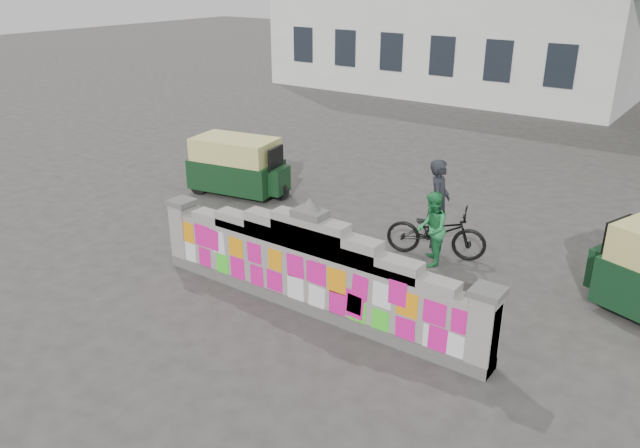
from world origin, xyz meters
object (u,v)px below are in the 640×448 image
object	(u,v)px
cyclist_bike	(436,232)
cyclist_rider	(438,215)
rickshaw_left	(238,165)
pedestrian	(432,229)

from	to	relation	value
cyclist_bike	cyclist_rider	xyz separation A→B (m)	(-0.00, 0.00, 0.36)
cyclist_bike	rickshaw_left	xyz separation A→B (m)	(-5.75, 0.50, 0.23)
cyclist_rider	rickshaw_left	bearing A→B (deg)	67.27
cyclist_bike	rickshaw_left	size ratio (longest dim) A/B	0.74
cyclist_rider	pedestrian	size ratio (longest dim) A/B	1.20
cyclist_rider	rickshaw_left	xyz separation A→B (m)	(-5.75, 0.50, -0.13)
pedestrian	rickshaw_left	distance (m)	5.89
cyclist_bike	rickshaw_left	distance (m)	5.78
cyclist_rider	rickshaw_left	size ratio (longest dim) A/B	0.66
cyclist_rider	pedestrian	world-z (taller)	cyclist_rider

